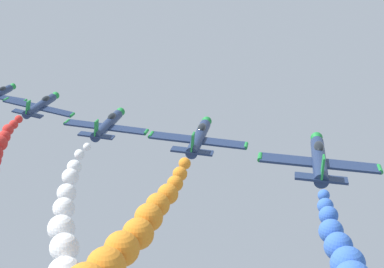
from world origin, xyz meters
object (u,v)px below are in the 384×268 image
(airplane_right_inner, at_px, (108,124))
(airplane_right_outer, at_px, (319,159))
(airplane_left_outer, at_px, (199,137))
(airplane_left_inner, at_px, (41,105))

(airplane_right_inner, height_order, airplane_right_outer, airplane_right_outer)
(airplane_left_outer, height_order, airplane_right_outer, airplane_right_outer)
(airplane_left_outer, distance_m, airplane_right_outer, 14.39)
(airplane_right_inner, xyz_separation_m, airplane_left_outer, (11.69, -8.36, 1.80))
(airplane_left_inner, relative_size, airplane_left_outer, 1.00)
(airplane_right_inner, bearing_deg, airplane_left_inner, 139.88)
(airplane_left_inner, bearing_deg, airplane_right_inner, -40.12)
(airplane_right_inner, distance_m, airplane_left_outer, 14.48)
(airplane_right_outer, bearing_deg, airplane_right_inner, 142.13)
(airplane_left_outer, bearing_deg, airplane_left_inner, 142.02)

